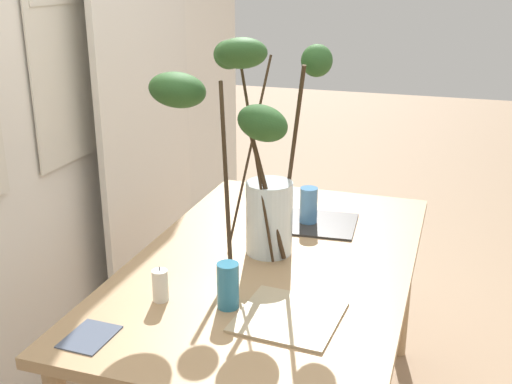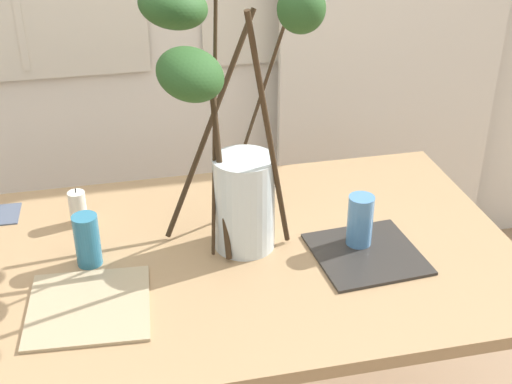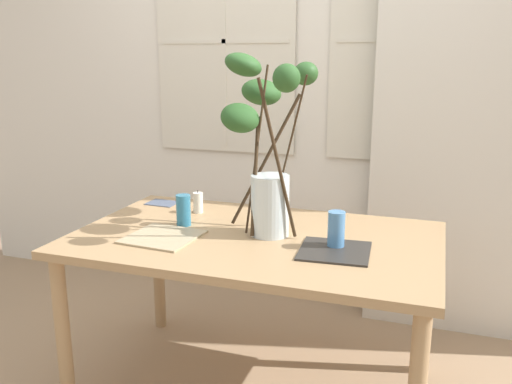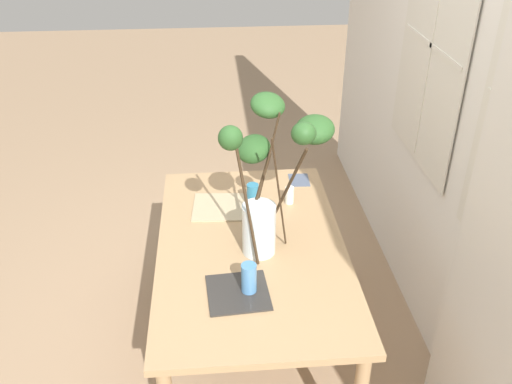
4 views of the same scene
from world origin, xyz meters
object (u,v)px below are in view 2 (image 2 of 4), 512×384
at_px(drinking_glass_blue_right, 360,222).
at_px(pillar_candle, 78,208).
at_px(plate_square_left, 89,306).
at_px(dining_table, 227,279).
at_px(vase_with_branches, 220,103).
at_px(drinking_glass_blue_left, 87,240).
at_px(plate_square_right, 367,254).

distance_m(drinking_glass_blue_right, pillar_candle, 0.76).
bearing_deg(plate_square_left, dining_table, 23.22).
height_order(vase_with_branches, plate_square_left, vase_with_branches).
distance_m(dining_table, drinking_glass_blue_right, 0.38).
xyz_separation_m(drinking_glass_blue_right, pillar_candle, (-0.71, 0.27, -0.02)).
bearing_deg(plate_square_left, drinking_glass_blue_left, 88.17).
bearing_deg(plate_square_right, pillar_candle, 155.92).
bearing_deg(dining_table, plate_square_left, -156.78).
bearing_deg(drinking_glass_blue_left, plate_square_left, -91.83).
bearing_deg(plate_square_left, vase_with_branches, 33.54).
distance_m(drinking_glass_blue_left, plate_square_right, 0.70).
height_order(drinking_glass_blue_left, drinking_glass_blue_right, drinking_glass_blue_right).
xyz_separation_m(drinking_glass_blue_left, plate_square_left, (-0.01, -0.18, -0.06)).
relative_size(vase_with_branches, plate_square_left, 2.78).
relative_size(vase_with_branches, plate_square_right, 2.91).
height_order(dining_table, plate_square_left, plate_square_left).
xyz_separation_m(dining_table, pillar_candle, (-0.37, 0.23, 0.13)).
distance_m(plate_square_left, plate_square_right, 0.70).
height_order(drinking_glass_blue_left, plate_square_right, drinking_glass_blue_left).
distance_m(vase_with_branches, pillar_candle, 0.52).
distance_m(dining_table, plate_square_left, 0.39).
bearing_deg(vase_with_branches, dining_table, -95.57).
height_order(drinking_glass_blue_right, plate_square_left, drinking_glass_blue_right).
bearing_deg(vase_with_branches, drinking_glass_blue_left, -171.22).
distance_m(drinking_glass_blue_left, plate_square_left, 0.19).
relative_size(dining_table, vase_with_branches, 1.96).
bearing_deg(plate_square_right, vase_with_branches, 153.19).
relative_size(dining_table, plate_square_right, 5.69).
bearing_deg(drinking_glass_blue_right, plate_square_left, -170.75).
distance_m(plate_square_right, pillar_candle, 0.78).
xyz_separation_m(dining_table, drinking_glass_blue_right, (0.34, -0.04, 0.15)).
bearing_deg(dining_table, plate_square_right, -13.66).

